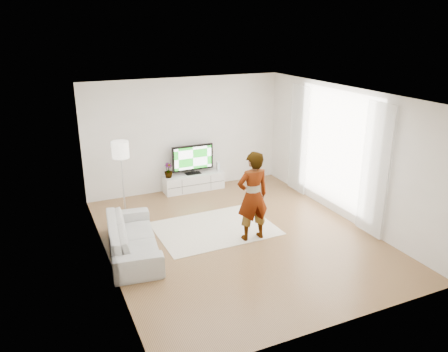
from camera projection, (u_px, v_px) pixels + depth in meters
name	position (u px, v px, depth m)	size (l,w,h in m)	color
floor	(238.00, 236.00, 8.67)	(6.00, 6.00, 0.00)	olive
ceiling	(239.00, 95.00, 7.75)	(6.00, 6.00, 0.00)	white
wall_left	(103.00, 189.00, 7.24)	(0.02, 6.00, 2.80)	white
wall_right	(345.00, 154.00, 9.17)	(0.02, 6.00, 2.80)	white
wall_back	(185.00, 135.00, 10.79)	(5.00, 0.02, 2.80)	white
wall_front	(341.00, 236.00, 5.62)	(5.00, 0.02, 2.80)	white
window	(336.00, 148.00, 9.41)	(0.01, 2.60, 2.50)	white
curtain_near	(375.00, 171.00, 8.29)	(0.04, 0.70, 2.60)	white
curtain_far	(299.00, 140.00, 10.53)	(0.04, 0.70, 2.60)	white
media_console	(194.00, 182.00, 11.02)	(1.53, 0.43, 0.43)	white
television	(193.00, 158.00, 10.84)	(1.06, 0.21, 0.74)	black
game_console	(218.00, 166.00, 11.16)	(0.08, 0.18, 0.24)	white
potted_plant	(168.00, 170.00, 10.63)	(0.21, 0.21, 0.37)	#3F7238
rug	(215.00, 228.00, 8.99)	(2.37, 1.71, 0.01)	#EEE6CB
player	(253.00, 196.00, 8.28)	(0.64, 0.42, 1.77)	#334772
sofa	(133.00, 237.00, 7.94)	(2.13, 0.83, 0.62)	beige
floor_lamp	(121.00, 153.00, 9.29)	(0.36, 0.36, 1.64)	silver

